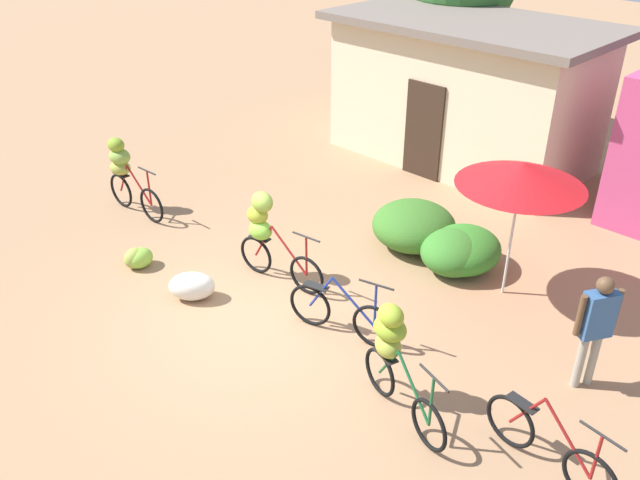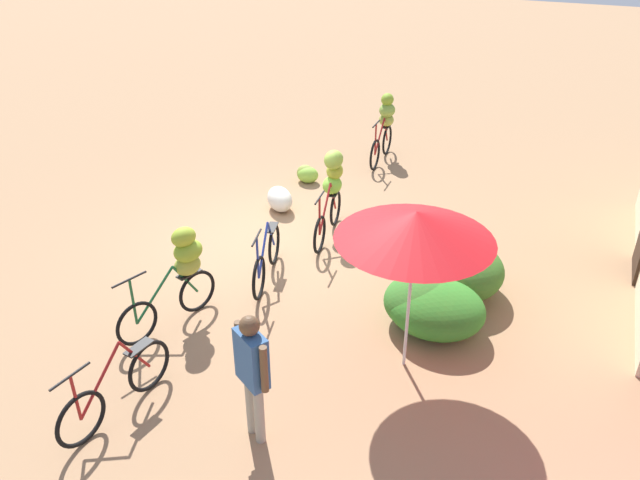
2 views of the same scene
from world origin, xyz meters
name	(u,v)px [view 1 (image 1 of 2)]	position (x,y,z in m)	size (l,w,h in m)	color
ground_plane	(261,321)	(0.00, 0.00, 0.00)	(60.00, 60.00, 0.00)	#A27955
building_low	(465,91)	(-1.50, 7.20, 1.54)	(5.82, 3.28, 3.04)	beige
hedge_bush_front_left	(414,226)	(0.22, 3.29, 0.39)	(1.44, 1.42, 0.79)	#386F25
hedge_bush_front_right	(454,252)	(1.18, 3.09, 0.35)	(1.05, 1.11, 0.70)	#357729
hedge_bush_mid	(463,250)	(1.22, 3.27, 0.34)	(1.19, 1.33, 0.68)	#338028
market_umbrella	(522,174)	(2.10, 3.12, 1.99)	(1.84, 1.84, 2.17)	beige
bicycle_leftmost	(124,170)	(-4.49, 0.59, 0.83)	(1.64, 0.45, 1.43)	black
bicycle_near_pile	(266,230)	(-0.82, 0.87, 0.85)	(1.65, 0.38, 1.48)	black
bicycle_center_loaded	(342,314)	(1.04, 0.59, 0.36)	(1.62, 0.48, 1.02)	black
bicycle_by_shop	(394,350)	(2.39, 0.02, 0.82)	(1.57, 0.61, 1.38)	black
bicycle_rightmost	(549,447)	(4.24, 0.39, 0.36)	(1.64, 0.28, 0.94)	black
banana_pile_on_ground	(138,258)	(-2.57, -0.42, 0.17)	(0.42, 0.51, 0.35)	#92A642
produce_sack	(192,286)	(-1.19, -0.34, 0.22)	(0.70, 0.44, 0.44)	silver
person_vendor	(596,322)	(3.90, 1.99, 0.98)	(0.37, 0.51, 1.61)	gray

